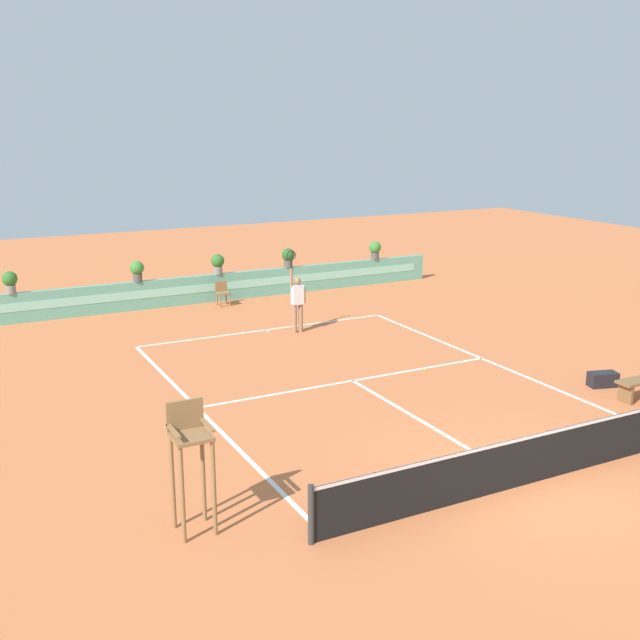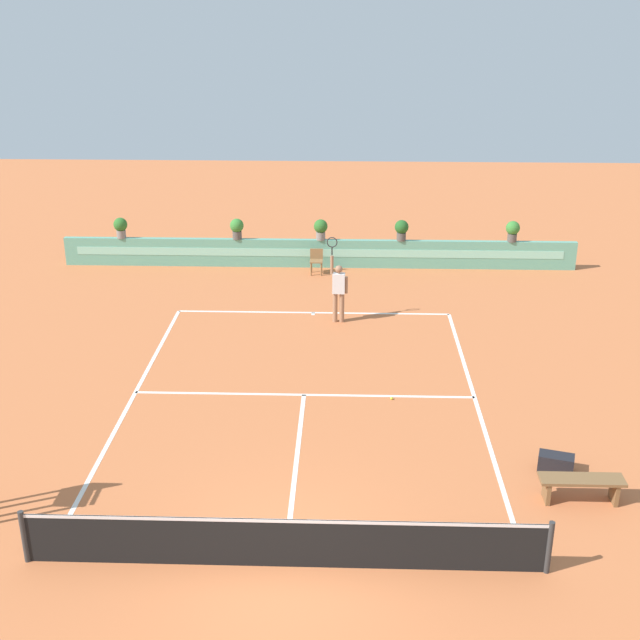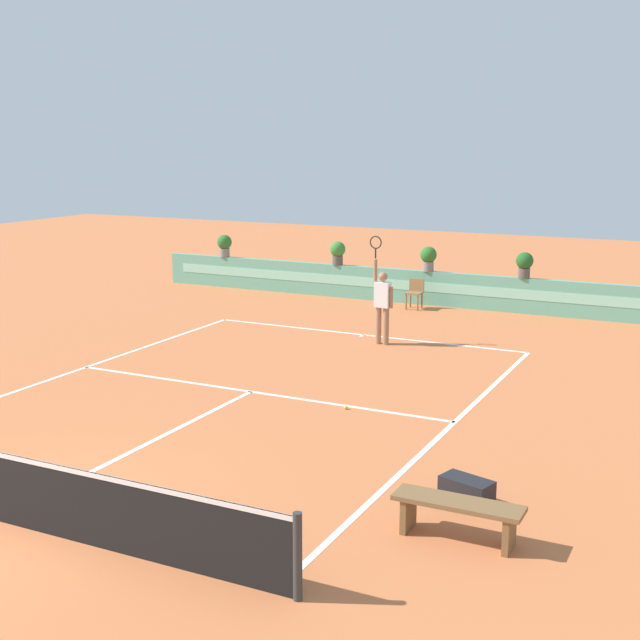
% 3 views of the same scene
% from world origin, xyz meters
% --- Properties ---
extents(ground_plane, '(60.00, 60.00, 0.00)m').
position_xyz_m(ground_plane, '(0.00, 6.00, 0.00)').
color(ground_plane, '#C66B3D').
extents(court_lines, '(8.32, 11.94, 0.01)m').
position_xyz_m(court_lines, '(0.00, 6.72, 0.00)').
color(court_lines, white).
rests_on(court_lines, ground).
extents(net, '(8.92, 0.10, 1.00)m').
position_xyz_m(net, '(0.00, 0.00, 0.51)').
color(net, '#333333').
rests_on(net, ground).
extents(back_wall_barrier, '(18.00, 0.21, 1.00)m').
position_xyz_m(back_wall_barrier, '(0.00, 16.39, 0.50)').
color(back_wall_barrier, '#60A88E').
rests_on(back_wall_barrier, ground).
extents(ball_kid_chair, '(0.44, 0.44, 0.85)m').
position_xyz_m(ball_kid_chair, '(-0.04, 15.66, 0.48)').
color(ball_kid_chair, olive).
rests_on(ball_kid_chair, ground).
extents(bench_courtside, '(1.60, 0.44, 0.51)m').
position_xyz_m(bench_courtside, '(5.50, 2.12, 0.38)').
color(bench_courtside, brown).
rests_on(bench_courtside, ground).
extents(gear_bag, '(0.77, 0.54, 0.36)m').
position_xyz_m(gear_bag, '(5.29, 3.19, 0.18)').
color(gear_bag, black).
rests_on(gear_bag, ground).
extents(tennis_player, '(0.62, 0.24, 2.58)m').
position_xyz_m(tennis_player, '(0.77, 11.20, 1.05)').
color(tennis_player, '#9E7051').
rests_on(tennis_player, ground).
extents(tennis_ball_near_baseline, '(0.07, 0.07, 0.07)m').
position_xyz_m(tennis_ball_near_baseline, '(2.11, 6.23, 0.03)').
color(tennis_ball_near_baseline, '#CCE033').
rests_on(tennis_ball_near_baseline, ground).
extents(potted_plant_right, '(0.48, 0.48, 0.72)m').
position_xyz_m(potted_plant_right, '(2.89, 16.39, 1.41)').
color(potted_plant_right, '#514C47').
rests_on(potted_plant_right, back_wall_barrier).
extents(potted_plant_far_right, '(0.48, 0.48, 0.72)m').
position_xyz_m(potted_plant_far_right, '(6.73, 16.39, 1.41)').
color(potted_plant_far_right, '#514C47').
rests_on(potted_plant_far_right, back_wall_barrier).
extents(potted_plant_far_left, '(0.48, 0.48, 0.72)m').
position_xyz_m(potted_plant_far_left, '(-6.95, 16.39, 1.41)').
color(potted_plant_far_left, gray).
rests_on(potted_plant_far_left, back_wall_barrier).
extents(potted_plant_centre, '(0.48, 0.48, 0.72)m').
position_xyz_m(potted_plant_centre, '(0.08, 16.39, 1.41)').
color(potted_plant_centre, gray).
rests_on(potted_plant_centre, back_wall_barrier).
extents(potted_plant_left, '(0.48, 0.48, 0.72)m').
position_xyz_m(potted_plant_left, '(-2.85, 16.39, 1.41)').
color(potted_plant_left, '#514C47').
rests_on(potted_plant_left, back_wall_barrier).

